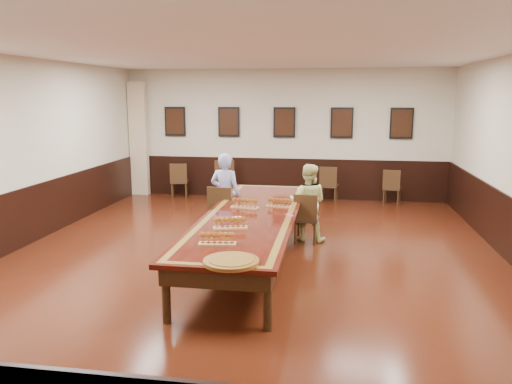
% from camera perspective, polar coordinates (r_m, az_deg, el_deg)
% --- Properties ---
extents(floor, '(8.00, 10.00, 0.02)m').
position_cam_1_polar(floor, '(7.93, -0.57, -7.87)').
color(floor, black).
rests_on(floor, ground).
extents(ceiling, '(8.00, 10.00, 0.02)m').
position_cam_1_polar(ceiling, '(7.53, -0.62, 15.99)').
color(ceiling, white).
rests_on(ceiling, floor).
extents(wall_back, '(8.00, 0.02, 3.20)m').
position_cam_1_polar(wall_back, '(12.51, 3.27, 6.60)').
color(wall_back, beige).
rests_on(wall_back, floor).
extents(wall_front, '(8.00, 0.02, 3.20)m').
position_cam_1_polar(wall_front, '(2.86, -17.85, -9.00)').
color(wall_front, beige).
rests_on(wall_front, floor).
extents(wall_left, '(0.02, 10.00, 3.20)m').
position_cam_1_polar(wall_left, '(9.13, -26.31, 3.86)').
color(wall_left, beige).
rests_on(wall_left, floor).
extents(chair_man, '(0.52, 0.55, 0.96)m').
position_cam_1_polar(chair_man, '(9.08, -3.73, -2.23)').
color(chair_man, black).
rests_on(chair_man, floor).
extents(chair_woman, '(0.45, 0.49, 0.88)m').
position_cam_1_polar(chair_woman, '(8.83, 5.81, -2.92)').
color(chair_woman, black).
rests_on(chair_woman, floor).
extents(spare_chair_a, '(0.51, 0.54, 0.89)m').
position_cam_1_polar(spare_chair_a, '(12.72, -8.78, 1.33)').
color(spare_chair_a, black).
rests_on(spare_chair_a, floor).
extents(spare_chair_b, '(0.54, 0.58, 1.01)m').
position_cam_1_polar(spare_chair_b, '(12.36, -3.54, 1.42)').
color(spare_chair_b, black).
rests_on(spare_chair_b, floor).
extents(spare_chair_c, '(0.47, 0.50, 0.89)m').
position_cam_1_polar(spare_chair_c, '(12.15, 8.34, 0.89)').
color(spare_chair_c, black).
rests_on(spare_chair_c, floor).
extents(spare_chair_d, '(0.49, 0.52, 0.85)m').
position_cam_1_polar(spare_chair_d, '(12.22, 15.31, 0.57)').
color(spare_chair_d, black).
rests_on(spare_chair_d, floor).
extents(person_man, '(0.61, 0.45, 1.54)m').
position_cam_1_polar(person_man, '(9.11, -3.52, -0.33)').
color(person_man, '#4B58BB').
rests_on(person_man, floor).
extents(person_woman, '(0.73, 0.60, 1.38)m').
position_cam_1_polar(person_woman, '(8.86, 5.93, -1.21)').
color(person_woman, '#D1D786').
rests_on(person_woman, floor).
extents(pink_phone, '(0.15, 0.16, 0.01)m').
position_cam_1_polar(pink_phone, '(7.63, 3.85, -2.66)').
color(pink_phone, '#CA437B').
rests_on(pink_phone, conference_table).
extents(curtain, '(0.45, 0.18, 2.90)m').
position_cam_1_polar(curtain, '(13.25, -13.26, 5.92)').
color(curtain, tan).
rests_on(curtain, floor).
extents(wainscoting, '(8.00, 10.00, 1.00)m').
position_cam_1_polar(wainscoting, '(7.78, -0.58, -4.31)').
color(wainscoting, black).
rests_on(wainscoting, floor).
extents(conference_table, '(1.40, 5.00, 0.76)m').
position_cam_1_polar(conference_table, '(7.75, -0.58, -3.52)').
color(conference_table, black).
rests_on(conference_table, floor).
extents(posters, '(6.14, 0.04, 0.74)m').
position_cam_1_polar(posters, '(12.42, 3.25, 7.96)').
color(posters, black).
rests_on(posters, wall_back).
extents(flight_a, '(0.48, 0.22, 0.17)m').
position_cam_1_polar(flight_a, '(8.08, -1.30, -1.33)').
color(flight_a, '#A67D45').
rests_on(flight_a, conference_table).
extents(flight_b, '(0.42, 0.18, 0.15)m').
position_cam_1_polar(flight_b, '(8.18, 2.64, -1.24)').
color(flight_b, '#A67D45').
rests_on(flight_b, conference_table).
extents(flight_c, '(0.49, 0.26, 0.17)m').
position_cam_1_polar(flight_c, '(6.85, -2.96, -3.59)').
color(flight_c, '#A67D45').
rests_on(flight_c, conference_table).
extents(flight_d, '(0.47, 0.20, 0.17)m').
position_cam_1_polar(flight_d, '(6.13, -4.45, -5.38)').
color(flight_d, '#A67D45').
rests_on(flight_d, conference_table).
extents(red_plate_grp, '(0.20, 0.20, 0.03)m').
position_cam_1_polar(red_plate_grp, '(7.43, -2.12, -2.98)').
color(red_plate_grp, red).
rests_on(red_plate_grp, conference_table).
extents(carved_platter, '(0.67, 0.67, 0.05)m').
position_cam_1_polar(carved_platter, '(5.50, -2.85, -7.91)').
color(carved_platter, '#5E3712').
rests_on(carved_platter, conference_table).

